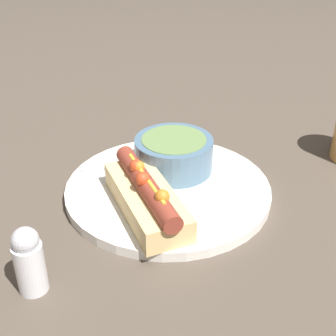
{
  "coord_description": "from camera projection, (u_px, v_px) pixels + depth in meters",
  "views": [
    {
      "loc": [
        0.33,
        -0.44,
        0.37
      ],
      "look_at": [
        0.0,
        0.0,
        0.04
      ],
      "focal_mm": 50.0,
      "sensor_mm": 36.0,
      "label": 1
    }
  ],
  "objects": [
    {
      "name": "salt_shaker",
      "position": [
        29.0,
        260.0,
        0.48
      ],
      "size": [
        0.03,
        0.03,
        0.08
      ],
      "color": "silver",
      "rests_on": "ground_plane"
    },
    {
      "name": "soup_bowl",
      "position": [
        174.0,
        153.0,
        0.68
      ],
      "size": [
        0.11,
        0.11,
        0.05
      ],
      "color": "slate",
      "rests_on": "dinner_plate"
    },
    {
      "name": "hot_dog",
      "position": [
        146.0,
        196.0,
        0.59
      ],
      "size": [
        0.18,
        0.14,
        0.06
      ],
      "rotation": [
        0.0,
        0.0,
        -0.55
      ],
      "color": "#E5C17F",
      "rests_on": "dinner_plate"
    },
    {
      "name": "ground_plane",
      "position": [
        168.0,
        193.0,
        0.66
      ],
      "size": [
        4.0,
        4.0,
        0.0
      ],
      "primitive_type": "plane",
      "color": "#4C4238"
    },
    {
      "name": "dinner_plate",
      "position": [
        168.0,
        189.0,
        0.66
      ],
      "size": [
        0.29,
        0.29,
        0.01
      ],
      "color": "white",
      "rests_on": "ground_plane"
    },
    {
      "name": "spoon",
      "position": [
        157.0,
        165.0,
        0.7
      ],
      "size": [
        0.12,
        0.11,
        0.01
      ],
      "rotation": [
        0.0,
        0.0,
        0.75
      ],
      "color": "#B7B7BC",
      "rests_on": "dinner_plate"
    }
  ]
}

